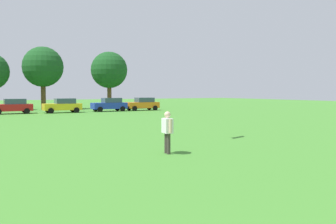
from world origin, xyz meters
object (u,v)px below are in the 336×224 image
parked_car_yellow_2 (63,105)px  parked_car_blue_3 (110,104)px  parked_car_orange_4 (143,104)px  tree_far_right (109,70)px  parked_car_red_1 (13,106)px  adult_bystander (167,129)px  tree_right (43,67)px

parked_car_yellow_2 → parked_car_blue_3: size_ratio=1.00×
parked_car_orange_4 → tree_far_right: bearing=-75.8°
parked_car_red_1 → parked_car_orange_4: bearing=179.2°
parked_car_yellow_2 → tree_far_right: size_ratio=0.52×
adult_bystander → tree_far_right: tree_far_right is taller
tree_right → tree_far_right: (9.03, -1.56, -0.27)m
parked_car_red_1 → tree_right: tree_right is taller
tree_far_right → parked_car_red_1: bearing=-152.6°
parked_car_orange_4 → tree_right: size_ratio=0.50×
adult_bystander → tree_right: (2.62, 40.82, 4.80)m
parked_car_yellow_2 → parked_car_blue_3: bearing=-177.0°
tree_right → parked_car_yellow_2: bearing=-87.3°
parked_car_red_1 → parked_car_yellow_2: 5.45m
adult_bystander → tree_far_right: 41.21m
parked_car_yellow_2 → parked_car_blue_3: same height
parked_car_red_1 → tree_right: (4.97, 8.81, 4.98)m
parked_car_blue_3 → tree_right: size_ratio=0.50×
tree_far_right → parked_car_orange_4: bearing=-75.8°
parked_car_red_1 → parked_car_orange_4: size_ratio=1.00×
parked_car_blue_3 → parked_car_orange_4: (4.58, 0.08, 0.00)m
adult_bystander → parked_car_red_1: 32.10m
parked_car_yellow_2 → parked_car_blue_3: 5.90m
adult_bystander → parked_car_orange_4: 34.56m
tree_right → parked_car_blue_3: bearing=-55.2°
parked_car_blue_3 → adult_bystander: bearing=74.2°
parked_car_orange_4 → tree_far_right: tree_far_right is taller
tree_right → parked_car_orange_4: bearing=-39.6°
parked_car_red_1 → tree_far_right: size_ratio=0.52×
parked_car_red_1 → tree_far_right: (13.99, 7.25, 4.71)m
parked_car_red_1 → tree_far_right: bearing=-152.6°
parked_car_orange_4 → parked_car_blue_3: bearing=1.0°
parked_car_blue_3 → parked_car_orange_4: bearing=-179.0°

